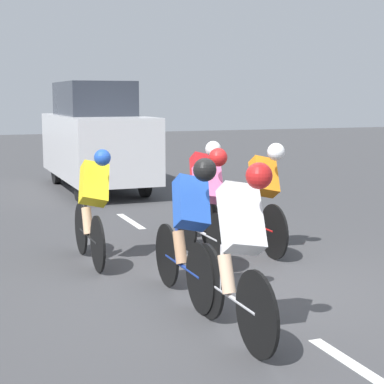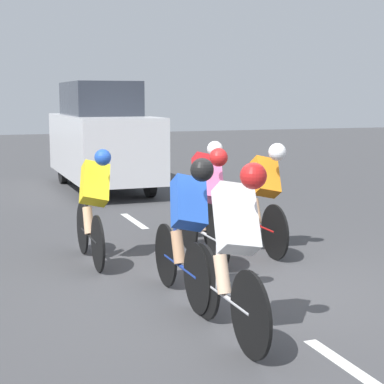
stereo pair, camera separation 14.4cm
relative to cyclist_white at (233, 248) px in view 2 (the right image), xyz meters
name	(u,v)px [view 2 (the right image)]	position (x,y,z in m)	size (l,w,h in m)	color
ground_plane	(230,286)	(-0.61, -1.41, -0.81)	(60.00, 60.00, 0.00)	#424244
lane_stripe_near	(357,373)	(-0.61, 0.98, -0.80)	(0.12, 1.40, 0.01)	white
lane_stripe_mid	(203,268)	(-0.61, -2.22, -0.80)	(0.12, 1.40, 0.01)	white
lane_stripe_far	(134,221)	(-0.61, -5.42, -0.80)	(0.12, 1.40, 0.01)	white
cyclist_white	(233,248)	(0.00, 0.00, 0.00)	(0.41, 1.71, 1.56)	black
cyclist_yellow	(93,204)	(0.59, -2.94, -0.05)	(0.43, 1.64, 1.45)	black
cyclist_red	(203,190)	(-1.11, -3.51, -0.04)	(0.43, 1.67, 1.47)	black
cyclist_blue	(187,225)	(0.01, -1.13, -0.02)	(0.43, 1.67, 1.49)	black
cyclist_pink	(207,201)	(-0.79, -2.58, -0.04)	(0.40, 1.74, 1.46)	black
cyclist_orange	(263,195)	(-1.66, -2.72, -0.03)	(0.42, 1.68, 1.48)	black
support_car	(102,137)	(-0.93, -9.26, 0.37)	(1.70, 4.44, 2.40)	black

